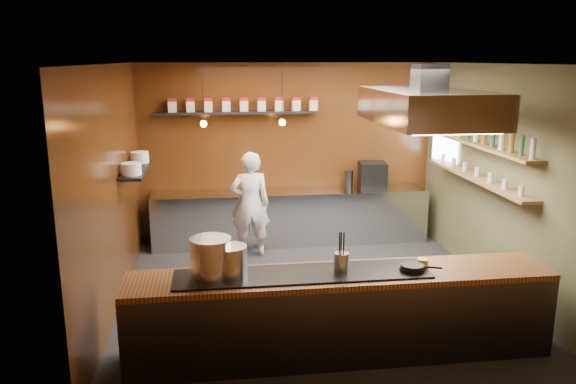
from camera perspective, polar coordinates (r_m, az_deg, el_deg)
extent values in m
plane|color=black|center=(7.64, 2.55, -10.23)|extent=(5.00, 5.00, 0.00)
plane|color=#3B1F0A|center=(9.60, 0.02, 4.05)|extent=(5.00, 0.00, 5.00)
plane|color=#3B1F0A|center=(7.17, -17.39, 0.20)|extent=(0.00, 5.00, 5.00)
plane|color=#494A2A|center=(8.00, 20.59, 1.28)|extent=(0.00, 5.00, 5.00)
plane|color=silver|center=(7.00, 2.81, 12.88)|extent=(5.00, 5.00, 0.00)
plane|color=white|center=(9.42, 15.71, 5.83)|extent=(0.00, 1.00, 1.00)
cube|color=silver|center=(9.51, 0.29, -2.53)|extent=(4.60, 0.65, 0.90)
cube|color=#38383D|center=(6.04, 5.32, -12.51)|extent=(4.40, 0.70, 0.86)
cube|color=brown|center=(5.85, 5.42, -8.45)|extent=(4.40, 0.72, 0.06)
cube|color=black|center=(5.76, 1.51, -8.31)|extent=(2.60, 0.55, 0.02)
cube|color=black|center=(9.29, -5.42, 8.03)|extent=(2.60, 0.26, 0.04)
cube|color=black|center=(8.10, -15.16, 2.18)|extent=(0.30, 1.40, 0.04)
cube|color=olive|center=(8.12, 18.85, 4.60)|extent=(0.26, 2.80, 0.04)
cube|color=olive|center=(8.20, 18.61, 1.36)|extent=(0.26, 2.80, 0.04)
cube|color=#38383D|center=(6.97, 14.18, 11.27)|extent=(0.35, 0.35, 0.30)
cube|color=silver|center=(6.99, 14.02, 8.40)|extent=(1.20, 2.00, 0.40)
cube|color=white|center=(7.01, 13.92, 6.70)|extent=(1.00, 1.80, 0.02)
cylinder|color=black|center=(8.60, -8.67, 9.85)|extent=(0.01, 0.01, 0.90)
sphere|color=orange|center=(8.64, -8.57, 6.87)|extent=(0.10, 0.10, 0.10)
cylinder|color=black|center=(8.67, -0.59, 10.02)|extent=(0.01, 0.01, 0.90)
sphere|color=orange|center=(8.70, -0.59, 7.07)|extent=(0.10, 0.10, 0.10)
cube|color=beige|center=(9.30, -11.67, 8.47)|extent=(0.13, 0.13, 0.17)
cube|color=#9E1613|center=(9.29, -11.70, 9.15)|extent=(0.13, 0.13, 0.05)
cube|color=beige|center=(9.28, -9.88, 8.54)|extent=(0.13, 0.13, 0.17)
cube|color=#9E1613|center=(9.28, -9.91, 9.22)|extent=(0.13, 0.13, 0.05)
cube|color=beige|center=(9.28, -8.09, 8.60)|extent=(0.13, 0.13, 0.17)
cube|color=#9E1613|center=(9.27, -8.11, 9.28)|extent=(0.14, 0.13, 0.05)
cube|color=beige|center=(9.28, -6.30, 8.66)|extent=(0.13, 0.13, 0.17)
cube|color=#9E1613|center=(9.27, -6.31, 9.33)|extent=(0.13, 0.13, 0.05)
cube|color=beige|center=(9.29, -4.50, 8.70)|extent=(0.13, 0.13, 0.17)
cube|color=#9E1613|center=(9.28, -4.51, 9.38)|extent=(0.14, 0.13, 0.05)
cube|color=beige|center=(9.31, -2.72, 8.74)|extent=(0.13, 0.13, 0.17)
cube|color=#9E1613|center=(9.30, -2.72, 9.41)|extent=(0.14, 0.13, 0.05)
cube|color=beige|center=(9.34, -0.94, 8.76)|extent=(0.13, 0.13, 0.17)
cube|color=#9E1613|center=(9.33, -0.94, 9.44)|extent=(0.14, 0.13, 0.05)
cube|color=beige|center=(9.38, 0.83, 8.78)|extent=(0.13, 0.13, 0.17)
cube|color=#9E1613|center=(9.37, 0.83, 9.45)|extent=(0.14, 0.13, 0.05)
cube|color=beige|center=(9.42, 2.58, 8.79)|extent=(0.13, 0.13, 0.17)
cube|color=#9E1613|center=(9.42, 2.59, 9.46)|extent=(0.14, 0.13, 0.05)
cylinder|color=white|center=(7.65, -15.62, 2.27)|extent=(0.26, 0.26, 0.16)
cylinder|color=white|center=(8.52, -14.82, 3.43)|extent=(0.26, 0.26, 0.16)
cylinder|color=silver|center=(6.97, 23.62, 4.01)|extent=(0.06, 0.06, 0.24)
cylinder|color=#2D5933|center=(7.17, 22.66, 4.34)|extent=(0.06, 0.06, 0.24)
cylinder|color=#8C601E|center=(7.37, 21.75, 4.64)|extent=(0.06, 0.06, 0.24)
cylinder|color=silver|center=(7.58, 20.89, 4.93)|extent=(0.06, 0.06, 0.24)
cylinder|color=#2D5933|center=(7.79, 20.08, 5.20)|extent=(0.06, 0.06, 0.24)
cylinder|color=#8C601E|center=(7.99, 19.30, 5.46)|extent=(0.06, 0.06, 0.24)
cylinder|color=silver|center=(8.20, 18.56, 5.70)|extent=(0.06, 0.06, 0.24)
cylinder|color=#2D5933|center=(8.41, 17.87, 5.93)|extent=(0.06, 0.06, 0.24)
cylinder|color=#8C601E|center=(8.63, 17.20, 6.15)|extent=(0.06, 0.06, 0.24)
cylinder|color=silver|center=(8.84, 16.57, 6.35)|extent=(0.06, 0.06, 0.24)
cylinder|color=#2D5933|center=(9.06, 15.96, 6.55)|extent=(0.06, 0.06, 0.24)
cylinder|color=#8C601E|center=(9.27, 15.38, 6.73)|extent=(0.06, 0.06, 0.24)
cylinder|color=silver|center=(7.19, 22.63, 0.09)|extent=(0.07, 0.07, 0.13)
cylinder|color=silver|center=(7.52, 21.19, 0.76)|extent=(0.07, 0.07, 0.13)
cylinder|color=silver|center=(7.85, 19.87, 1.38)|extent=(0.07, 0.07, 0.13)
cylinder|color=silver|center=(8.18, 18.65, 1.94)|extent=(0.07, 0.07, 0.13)
cylinder|color=silver|center=(8.52, 17.53, 2.46)|extent=(0.07, 0.07, 0.13)
cylinder|color=silver|center=(8.86, 16.50, 2.93)|extent=(0.07, 0.07, 0.13)
cylinder|color=silver|center=(9.21, 15.54, 3.37)|extent=(0.07, 0.07, 0.13)
cylinder|color=silver|center=(5.65, -7.83, -6.60)|extent=(0.49, 0.49, 0.40)
cylinder|color=#B6B8BD|center=(5.66, -5.86, -6.99)|extent=(0.38, 0.38, 0.31)
cylinder|color=#B8BABF|center=(5.79, 5.43, -7.11)|extent=(0.18, 0.18, 0.20)
cylinder|color=black|center=(5.96, 12.48, -7.63)|extent=(0.26, 0.26, 0.03)
cylinder|color=black|center=(5.95, 12.50, -7.34)|extent=(0.24, 0.24, 0.03)
cylinder|color=black|center=(5.96, 14.53, -7.42)|extent=(0.18, 0.08, 0.02)
cylinder|color=yellow|center=(6.09, 13.54, -7.08)|extent=(0.12, 0.12, 0.10)
cube|color=black|center=(9.68, 8.58, 1.71)|extent=(0.49, 0.47, 0.45)
imported|color=silver|center=(8.81, -3.84, -1.26)|extent=(0.62, 0.42, 1.67)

